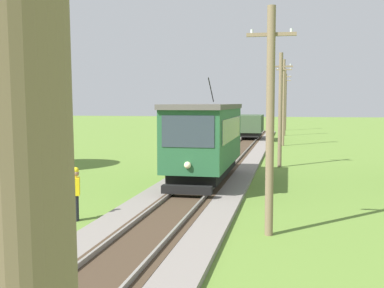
{
  "coord_description": "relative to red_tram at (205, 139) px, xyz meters",
  "views": [
    {
      "loc": [
        3.87,
        -3.6,
        3.89
      ],
      "look_at": [
        -0.3,
        16.98,
        2.08
      ],
      "focal_mm": 44.87,
      "sensor_mm": 36.0,
      "label": 1
    }
  ],
  "objects": [
    {
      "name": "utility_pole_foreground",
      "position": [
        3.33,
        -21.39,
        1.72
      ],
      "size": [
        1.4,
        0.41,
        7.63
      ],
      "color": "#7A664C",
      "rests_on": "ground"
    },
    {
      "name": "utility_pole_horizon",
      "position": [
        3.33,
        46.75,
        1.88
      ],
      "size": [
        1.4,
        0.48,
        7.95
      ],
      "color": "#7A664C",
      "rests_on": "ground"
    },
    {
      "name": "utility_pole_near_tram",
      "position": [
        3.33,
        -8.33,
        1.21
      ],
      "size": [
        1.4,
        0.41,
        6.61
      ],
      "color": "#7A664C",
      "rests_on": "ground"
    },
    {
      "name": "freight_car",
      "position": [
        -0.0,
        27.01,
        -0.64
      ],
      "size": [
        2.4,
        5.2,
        2.31
      ],
      "color": "#384C33",
      "rests_on": "rail_right"
    },
    {
      "name": "track_worker",
      "position": [
        -2.97,
        -7.75,
        -1.21
      ],
      "size": [
        0.36,
        0.44,
        1.78
      ],
      "rotation": [
        0.0,
        0.0,
        0.37
      ],
      "color": "black",
      "rests_on": "ground"
    },
    {
      "name": "utility_pole_mid",
      "position": [
        3.33,
        7.04,
        1.33
      ],
      "size": [
        1.4,
        0.3,
        6.86
      ],
      "color": "#7A664C",
      "rests_on": "ground"
    },
    {
      "name": "red_tram",
      "position": [
        0.0,
        0.0,
        0.0
      ],
      "size": [
        2.6,
        8.54,
        4.79
      ],
      "color": "#235633",
      "rests_on": "rail_right"
    },
    {
      "name": "utility_pole_distant",
      "position": [
        3.33,
        35.38,
        1.83
      ],
      "size": [
        1.4,
        0.29,
        7.85
      ],
      "color": "#7A664C",
      "rests_on": "ground"
    },
    {
      "name": "utility_pole_far",
      "position": [
        3.33,
        21.87,
        1.79
      ],
      "size": [
        1.4,
        0.55,
        7.77
      ],
      "color": "#7A664C",
      "rests_on": "ground"
    }
  ]
}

